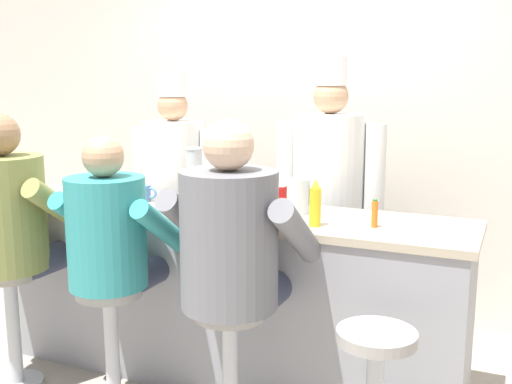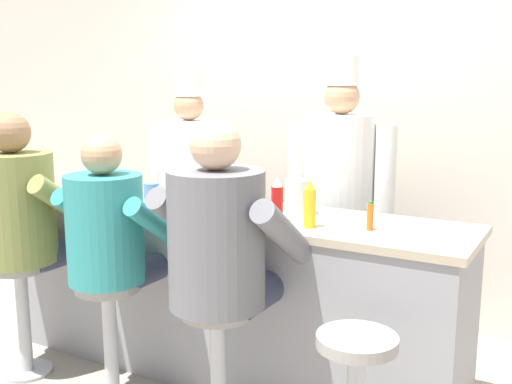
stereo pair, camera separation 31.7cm
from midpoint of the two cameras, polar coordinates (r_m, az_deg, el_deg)
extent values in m
cube|color=beige|center=(4.43, 7.92, 6.22)|extent=(10.00, 0.06, 2.70)
cube|color=gray|center=(3.48, -0.49, -9.78)|extent=(2.70, 0.62, 0.93)
cube|color=tan|center=(3.34, -0.50, -1.93)|extent=(2.76, 0.64, 0.04)
cylinder|color=red|center=(2.99, 5.06, -1.26)|extent=(0.06, 0.06, 0.18)
cone|color=white|center=(2.97, 5.09, 0.94)|extent=(0.05, 0.05, 0.05)
cylinder|color=yellow|center=(2.92, 8.26, -1.59)|extent=(0.06, 0.06, 0.19)
cone|color=yellow|center=(2.90, 8.32, 0.69)|extent=(0.05, 0.05, 0.05)
cylinder|color=orange|center=(2.93, 13.89, -2.35)|extent=(0.03, 0.03, 0.13)
cylinder|color=#287F2D|center=(2.91, 13.95, -1.02)|extent=(0.02, 0.02, 0.01)
cylinder|color=silver|center=(3.20, 6.84, -0.49)|extent=(0.14, 0.14, 0.19)
cube|color=silver|center=(3.17, 8.18, -0.46)|extent=(0.02, 0.02, 0.11)
cylinder|color=white|center=(3.18, -1.34, -2.07)|extent=(0.24, 0.24, 0.02)
ellipsoid|color=#E0BC60|center=(3.17, -1.34, -1.65)|extent=(0.11, 0.09, 0.03)
cylinder|color=white|center=(3.27, -5.58, -1.45)|extent=(0.14, 0.14, 0.05)
cylinder|color=white|center=(3.42, -0.07, -0.50)|extent=(0.08, 0.08, 0.09)
torus|color=white|center=(3.39, 0.67, -0.51)|extent=(0.07, 0.01, 0.07)
cylinder|color=#4C7AB2|center=(3.63, -7.49, 0.07)|extent=(0.10, 0.10, 0.10)
torus|color=#4C7AB2|center=(3.59, -6.69, 0.06)|extent=(0.07, 0.02, 0.07)
cylinder|color=#B7BABF|center=(3.49, -2.71, 1.56)|extent=(0.09, 0.09, 0.31)
cylinder|color=silver|center=(3.47, -2.73, 4.21)|extent=(0.10, 0.10, 0.01)
cube|color=silver|center=(3.06, 2.96, -1.57)|extent=(0.10, 0.06, 0.12)
cube|color=black|center=(3.03, 2.69, -1.68)|extent=(0.06, 0.01, 0.04)
cylinder|color=#B2B5BA|center=(3.82, -18.67, -15.88)|extent=(0.28, 0.28, 0.02)
cylinder|color=#B2B5BA|center=(3.69, -18.98, -11.31)|extent=(0.07, 0.07, 0.64)
cylinder|color=gray|center=(3.59, -19.28, -6.66)|extent=(0.33, 0.33, 0.05)
cylinder|color=#33384C|center=(3.80, -17.93, -5.01)|extent=(0.16, 0.43, 0.16)
cylinder|color=#33384C|center=(3.64, -15.62, -5.54)|extent=(0.16, 0.43, 0.16)
cylinder|color=olive|center=(3.51, -19.61, -1.48)|extent=(0.43, 0.43, 0.61)
cylinder|color=olive|center=(3.79, -20.93, -0.24)|extent=(0.11, 0.47, 0.37)
cylinder|color=olive|center=(3.39, -15.05, -1.11)|extent=(0.11, 0.47, 0.37)
sphere|color=#8C6647|center=(3.45, -20.04, 5.34)|extent=(0.22, 0.22, 0.22)
cylinder|color=#B2B5BA|center=(3.25, -10.92, -13.98)|extent=(0.07, 0.07, 0.64)
cylinder|color=gray|center=(3.13, -11.12, -8.76)|extent=(0.33, 0.33, 0.05)
cylinder|color=#33384C|center=(3.32, -10.22, -6.91)|extent=(0.14, 0.39, 0.14)
cylinder|color=#33384C|center=(3.20, -7.56, -7.48)|extent=(0.14, 0.39, 0.14)
cylinder|color=teal|center=(3.05, -11.32, -3.47)|extent=(0.39, 0.39, 0.55)
cylinder|color=teal|center=(3.28, -13.29, -2.07)|extent=(0.10, 0.42, 0.33)
cylinder|color=teal|center=(2.98, -6.42, -3.13)|extent=(0.10, 0.42, 0.33)
sphere|color=tan|center=(2.98, -11.58, 3.49)|extent=(0.20, 0.20, 0.20)
cylinder|color=#B2B5BA|center=(2.90, -0.36, -16.99)|extent=(0.07, 0.07, 0.64)
cylinder|color=gray|center=(2.77, -0.36, -11.23)|extent=(0.33, 0.33, 0.05)
cylinder|color=#33384C|center=(2.98, -0.06, -8.75)|extent=(0.16, 0.44, 0.16)
cylinder|color=#33384C|center=(2.88, 3.75, -9.45)|extent=(0.16, 0.44, 0.16)
cylinder|color=slate|center=(2.66, -0.37, -4.54)|extent=(0.44, 0.44, 0.62)
cylinder|color=slate|center=(2.89, -3.85, -2.68)|extent=(0.11, 0.47, 0.38)
cylinder|color=slate|center=(2.64, 6.17, -4.03)|extent=(0.11, 0.47, 0.38)
sphere|color=#DBB28E|center=(2.58, -0.38, 4.54)|extent=(0.23, 0.23, 0.23)
cylinder|color=gray|center=(2.52, 13.28, -13.75)|extent=(0.33, 0.33, 0.05)
cube|color=#232328|center=(4.36, -4.07, -6.47)|extent=(0.33, 0.18, 0.80)
cube|color=white|center=(4.28, -4.47, -4.58)|extent=(0.30, 0.02, 0.48)
cylinder|color=white|center=(4.21, -4.19, 2.70)|extent=(0.43, 0.43, 0.60)
sphere|color=tan|center=(4.18, -4.27, 8.21)|extent=(0.21, 0.21, 0.21)
cylinder|color=white|center=(4.17, -4.30, 10.20)|extent=(0.19, 0.19, 0.17)
cylinder|color=white|center=(4.37, -7.22, 2.90)|extent=(0.12, 0.12, 0.51)
cylinder|color=white|center=(4.06, -0.94, 2.40)|extent=(0.12, 0.12, 0.51)
cube|color=#232328|center=(3.95, 10.04, -8.14)|extent=(0.35, 0.19, 0.84)
cube|color=white|center=(3.86, 9.85, -5.99)|extent=(0.32, 0.02, 0.51)
cylinder|color=white|center=(3.78, 10.40, 2.49)|extent=(0.46, 0.46, 0.63)
sphere|color=tan|center=(3.75, 10.61, 8.93)|extent=(0.22, 0.22, 0.22)
cylinder|color=white|center=(3.75, 10.69, 11.25)|extent=(0.20, 0.20, 0.17)
cylinder|color=white|center=(3.89, 6.34, 2.77)|extent=(0.13, 0.13, 0.54)
cylinder|color=white|center=(3.70, 14.66, 2.09)|extent=(0.13, 0.13, 0.54)
camera|label=1|loc=(0.16, -87.14, 0.53)|focal=42.00mm
camera|label=2|loc=(0.16, 92.86, -0.53)|focal=42.00mm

